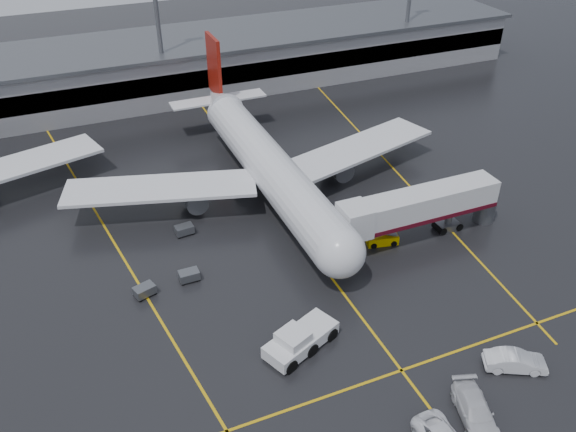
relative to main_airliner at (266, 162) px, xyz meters
name	(u,v)px	position (x,y,z in m)	size (l,w,h in m)	color
ground	(297,233)	(0.00, -9.70, -4.21)	(220.00, 220.00, 0.00)	black
apron_line_centre	(297,233)	(0.00, -9.70, -4.20)	(0.25, 90.00, 0.02)	gold
apron_line_stop	(401,370)	(0.00, -31.70, -4.20)	(60.00, 0.25, 0.02)	gold
apron_line_left	(104,225)	(-20.00, 0.30, -4.20)	(0.25, 70.00, 0.02)	gold
apron_line_right	(389,164)	(18.00, 0.30, -4.20)	(0.25, 70.00, 0.02)	gold
terminal	(186,63)	(0.00, 38.23, 0.11)	(122.00, 19.00, 8.60)	gray
light_mast_mid	(157,15)	(-5.00, 32.30, 10.27)	(3.00, 1.20, 25.45)	#595B60
main_airliner	(266,162)	(0.00, 0.00, 0.00)	(48.80, 45.60, 14.10)	silver
jet_bridge	(420,208)	(11.87, -15.70, -0.28)	(19.90, 3.40, 6.05)	silver
pushback_tractor	(299,340)	(-6.96, -26.00, -3.21)	(7.58, 5.33, 2.51)	silver
belt_loader	(382,239)	(7.76, -15.17, -3.67)	(3.66, 2.22, 2.17)	#E2B600
service_van_b	(475,411)	(2.59, -38.02, -3.35)	(2.39, 5.89, 1.71)	silver
service_van_c	(515,361)	(8.90, -35.19, -3.35)	(1.81, 5.19, 1.71)	silver
baggage_cart_a	(189,275)	(-13.43, -13.10, -3.58)	(2.01, 1.31, 1.12)	#595B60
baggage_cart_b	(144,290)	(-18.05, -13.67, -3.58)	(2.30, 1.85, 1.12)	#595B60
baggage_cart_c	(184,229)	(-11.82, -5.02, -3.58)	(2.11, 1.48, 1.12)	#595B60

